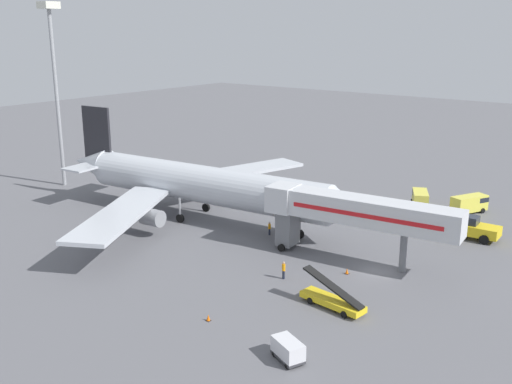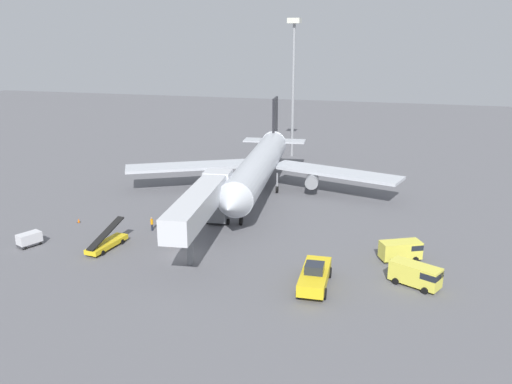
# 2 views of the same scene
# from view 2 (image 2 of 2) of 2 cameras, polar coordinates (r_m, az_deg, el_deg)

# --- Properties ---
(ground_plane) EXTENTS (300.00, 300.00, 0.00)m
(ground_plane) POSITION_cam_2_polar(r_m,az_deg,el_deg) (61.15, -7.87, -6.78)
(ground_plane) COLOR slate
(airplane_at_gate) EXTENTS (44.17, 44.83, 13.06)m
(airplane_at_gate) POSITION_cam_2_polar(r_m,az_deg,el_deg) (82.55, 0.39, 2.92)
(airplane_at_gate) COLOR silver
(airplane_at_gate) RESTS_ON ground
(jet_bridge) EXTENTS (5.44, 20.81, 7.06)m
(jet_bridge) POSITION_cam_2_polar(r_m,az_deg,el_deg) (62.24, -5.76, -1.06)
(jet_bridge) COLOR silver
(jet_bridge) RESTS_ON ground
(pushback_tug) EXTENTS (3.07, 7.53, 2.62)m
(pushback_tug) POSITION_cam_2_polar(r_m,az_deg,el_deg) (53.34, 6.34, -8.94)
(pushback_tug) COLOR yellow
(pushback_tug) RESTS_ON ground
(belt_loader_truck) EXTENTS (2.38, 6.26, 3.01)m
(belt_loader_truck) POSITION_cam_2_polar(r_m,az_deg,el_deg) (64.53, -15.78, -5.27)
(belt_loader_truck) COLOR yellow
(belt_loader_truck) RESTS_ON ground
(service_van_far_center) EXTENTS (4.86, 3.69, 2.19)m
(service_van_far_center) POSITION_cam_2_polar(r_m,az_deg,el_deg) (61.11, 15.41, -5.99)
(service_van_far_center) COLOR #E5DB4C
(service_van_far_center) RESTS_ON ground
(service_van_near_left) EXTENTS (5.30, 3.92, 2.30)m
(service_van_near_left) POSITION_cam_2_polar(r_m,az_deg,el_deg) (55.40, 16.92, -8.47)
(service_van_near_left) COLOR #E5DB4C
(service_van_near_left) RESTS_ON ground
(baggage_cart_mid_left) EXTENTS (2.38, 3.01, 1.60)m
(baggage_cart_mid_left) POSITION_cam_2_polar(r_m,az_deg,el_deg) (68.37, -23.23, -4.66)
(baggage_cart_mid_left) COLOR #38383D
(baggage_cart_mid_left) RESTS_ON ground
(ground_crew_worker_foreground) EXTENTS (0.39, 0.39, 1.60)m
(ground_crew_worker_foreground) POSITION_cam_2_polar(r_m,az_deg,el_deg) (73.09, -1.66, -1.95)
(ground_crew_worker_foreground) COLOR #1E2333
(ground_crew_worker_foreground) RESTS_ON ground
(ground_crew_worker_midground) EXTENTS (0.47, 0.47, 1.79)m
(ground_crew_worker_midground) POSITION_cam_2_polar(r_m,az_deg,el_deg) (68.93, -11.15, -3.35)
(ground_crew_worker_midground) COLOR #1E2333
(ground_crew_worker_midground) RESTS_ON ground
(safety_cone_alpha) EXTENTS (0.37, 0.37, 0.57)m
(safety_cone_alpha) POSITION_cam_2_polar(r_m,az_deg,el_deg) (74.51, -18.55, -2.93)
(safety_cone_alpha) COLOR black
(safety_cone_alpha) RESTS_ON ground
(safety_cone_bravo) EXTENTS (0.39, 0.39, 0.59)m
(safety_cone_bravo) POSITION_cam_2_polar(r_m,az_deg,el_deg) (63.57, -8.95, -5.60)
(safety_cone_bravo) COLOR black
(safety_cone_bravo) RESTS_ON ground
(apron_light_mast) EXTENTS (2.40, 2.40, 27.13)m
(apron_light_mast) POSITION_cam_2_polar(r_m,az_deg,el_deg) (107.26, 4.07, 13.68)
(apron_light_mast) COLOR #93969B
(apron_light_mast) RESTS_ON ground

